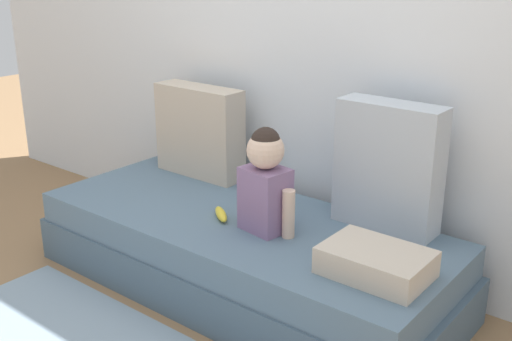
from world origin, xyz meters
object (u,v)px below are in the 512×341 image
object	(u,v)px
throw_pillow_left	(200,131)
toddler	(265,180)
throw_pillow_right	(388,167)
folded_blanket	(376,262)
couch	(242,253)
banana	(221,214)

from	to	relation	value
throw_pillow_left	toddler	distance (m)	0.82
throw_pillow_left	throw_pillow_right	distance (m)	1.14
throw_pillow_left	folded_blanket	size ratio (longest dim) A/B	1.31
throw_pillow_right	folded_blanket	xyz separation A→B (m)	(0.19, -0.43, -0.23)
couch	banana	xyz separation A→B (m)	(-0.07, -0.07, 0.21)
couch	throw_pillow_right	world-z (taller)	throw_pillow_right
couch	throw_pillow_right	distance (m)	0.81
throw_pillow_right	folded_blanket	world-z (taller)	throw_pillow_right
throw_pillow_right	banana	size ratio (longest dim) A/B	3.37
couch	throw_pillow_right	xyz separation A→B (m)	(0.57, 0.32, 0.47)
throw_pillow_left	banana	world-z (taller)	throw_pillow_left
banana	couch	bearing A→B (deg)	45.11
folded_blanket	toddler	bearing A→B (deg)	173.59
throw_pillow_right	banana	world-z (taller)	throw_pillow_right
throw_pillow_left	banana	bearing A→B (deg)	-38.05
toddler	folded_blanket	distance (m)	0.62
banana	folded_blanket	bearing A→B (deg)	-2.47
throw_pillow_left	couch	bearing A→B (deg)	-29.44
throw_pillow_right	toddler	bearing A→B (deg)	-138.12
toddler	folded_blanket	world-z (taller)	toddler
couch	throw_pillow_left	bearing A→B (deg)	150.56
throw_pillow_right	folded_blanket	size ratio (longest dim) A/B	1.43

